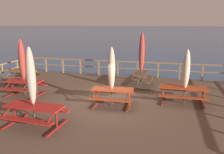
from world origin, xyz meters
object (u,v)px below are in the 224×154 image
object	(u,v)px
picnic_table_back_left	(22,74)
patio_umbrella_tall_mid_right	(186,70)
picnic_table_front_left	(34,111)
picnic_table_mid_centre	(24,85)
picnic_table_back_right	(112,93)
picnic_table_front_right	(140,77)
patio_umbrella_tall_front	(112,69)
patio_umbrella_tall_back_right	(142,53)
patio_umbrella_short_front	(20,56)
picnic_table_mid_right	(183,91)
patio_umbrella_short_back	(31,77)
patio_umbrella_tall_mid_left	(22,60)

from	to	relation	value
picnic_table_back_left	patio_umbrella_tall_mid_right	distance (m)	9.72
picnic_table_front_left	picnic_table_mid_centre	bearing A→B (deg)	129.66
picnic_table_back_right	picnic_table_back_left	xyz separation A→B (m)	(-6.40, 2.49, -0.00)
picnic_table_front_right	patio_umbrella_tall_front	world-z (taller)	patio_umbrella_tall_front
patio_umbrella_tall_back_right	picnic_table_front_left	bearing A→B (deg)	-116.78
patio_umbrella_tall_front	picnic_table_front_right	bearing A→B (deg)	76.02
picnic_table_front_right	picnic_table_back_right	distance (m)	3.56
patio_umbrella_tall_mid_right	patio_umbrella_tall_front	distance (m)	3.36
patio_umbrella_tall_front	patio_umbrella_short_front	bearing A→B (deg)	158.31
picnic_table_mid_right	patio_umbrella_short_front	xyz separation A→B (m)	(-9.50, 1.43, 1.10)
picnic_table_front_left	patio_umbrella_short_back	world-z (taller)	patio_umbrella_short_back
picnic_table_front_right	patio_umbrella_short_front	xyz separation A→B (m)	(-7.24, -0.93, 1.11)
picnic_table_front_left	picnic_table_back_right	distance (m)	3.49
patio_umbrella_tall_front	patio_umbrella_short_front	size ratio (longest dim) A/B	1.00
picnic_table_back_right	patio_umbrella_tall_mid_right	distance (m)	3.48
patio_umbrella_short_back	picnic_table_front_left	bearing A→B (deg)	34.25
patio_umbrella_short_front	picnic_table_front_right	bearing A→B (deg)	7.28
picnic_table_mid_centre	patio_umbrella_tall_back_right	world-z (taller)	patio_umbrella_tall_back_right
picnic_table_back_left	patio_umbrella_tall_front	size ratio (longest dim) A/B	0.72
patio_umbrella_short_back	patio_umbrella_tall_mid_left	xyz separation A→B (m)	(-2.48, 3.01, 0.00)
picnic_table_mid_right	patio_umbrella_short_back	distance (m)	6.65
patio_umbrella_short_back	patio_umbrella_short_front	bearing A→B (deg)	128.67
picnic_table_mid_centre	patio_umbrella_short_back	distance (m)	4.10
picnic_table_front_left	patio_umbrella_tall_mid_left	bearing A→B (deg)	129.68
picnic_table_back_right	patio_umbrella_tall_back_right	size ratio (longest dim) A/B	0.61
picnic_table_front_right	picnic_table_mid_centre	size ratio (longest dim) A/B	1.07
picnic_table_back_left	patio_umbrella_short_front	bearing A→B (deg)	113.24
picnic_table_front_right	picnic_table_back_left	world-z (taller)	same
picnic_table_front_left	patio_umbrella_tall_front	bearing A→B (deg)	50.62
picnic_table_front_right	picnic_table_back_right	xyz separation A→B (m)	(-0.82, -3.46, -0.00)
picnic_table_mid_right	patio_umbrella_tall_back_right	bearing A→B (deg)	132.99
picnic_table_front_right	patio_umbrella_tall_back_right	xyz separation A→B (m)	(0.05, 0.02, 1.42)
picnic_table_mid_right	patio_umbrella_tall_front	world-z (taller)	patio_umbrella_tall_front
picnic_table_front_right	picnic_table_back_left	xyz separation A→B (m)	(-7.22, -0.98, -0.00)
picnic_table_front_right	patio_umbrella_tall_back_right	world-z (taller)	patio_umbrella_tall_back_right
picnic_table_back_right	patio_umbrella_short_back	bearing A→B (deg)	-129.97
picnic_table_front_left	patio_umbrella_short_back	bearing A→B (deg)	-145.75
picnic_table_mid_centre	patio_umbrella_tall_mid_right	world-z (taller)	patio_umbrella_tall_mid_right
picnic_table_mid_centre	picnic_table_back_right	world-z (taller)	same
picnic_table_front_right	picnic_table_back_left	bearing A→B (deg)	-172.29
patio_umbrella_tall_mid_left	patio_umbrella_tall_front	xyz separation A→B (m)	(4.69, -0.33, -0.15)
patio_umbrella_short_back	patio_umbrella_tall_front	distance (m)	3.47
picnic_table_front_left	picnic_table_mid_centre	size ratio (longest dim) A/B	1.20
picnic_table_mid_right	patio_umbrella_tall_mid_left	xyz separation A→B (m)	(-7.81, -0.78, 1.26)
picnic_table_back_right	patio_umbrella_short_back	size ratio (longest dim) A/B	0.66
picnic_table_mid_centre	picnic_table_back_left	world-z (taller)	same
picnic_table_back_right	patio_umbrella_tall_back_right	world-z (taller)	patio_umbrella_tall_back_right
picnic_table_mid_centre	patio_umbrella_tall_back_right	size ratio (longest dim) A/B	0.59
picnic_table_back_right	patio_umbrella_short_front	distance (m)	6.99
picnic_table_mid_right	patio_umbrella_tall_back_right	distance (m)	3.54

